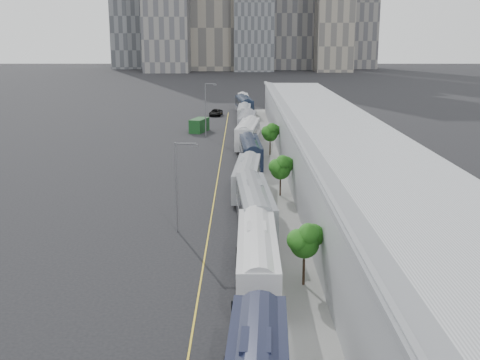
{
  "coord_description": "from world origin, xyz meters",
  "views": [
    {
      "loc": [
        1.37,
        -4.16,
        17.03
      ],
      "look_at": [
        1.29,
        54.76,
        3.0
      ],
      "focal_mm": 45.0,
      "sensor_mm": 36.0,
      "label": 1
    }
  ],
  "objects_px": {
    "street_lamp_far": "(207,106)",
    "bus_10": "(243,102)",
    "bus_6": "(248,136)",
    "bus_9": "(244,107)",
    "bus_2": "(257,264)",
    "bus_3": "(255,211)",
    "bus_7": "(247,125)",
    "suv": "(216,112)",
    "bus_4": "(247,180)",
    "bus_8": "(244,115)",
    "bus_5": "(251,154)",
    "shipping_container": "(199,125)",
    "street_lamp_near": "(178,180)"
  },
  "relations": [
    {
      "from": "street_lamp_far",
      "to": "bus_10",
      "type": "bearing_deg",
      "value": 81.5
    },
    {
      "from": "bus_6",
      "to": "bus_9",
      "type": "relative_size",
      "value": 1.01
    },
    {
      "from": "bus_2",
      "to": "bus_3",
      "type": "relative_size",
      "value": 0.98
    },
    {
      "from": "bus_7",
      "to": "suv",
      "type": "bearing_deg",
      "value": 108.05
    },
    {
      "from": "street_lamp_far",
      "to": "bus_7",
      "type": "bearing_deg",
      "value": 22.04
    },
    {
      "from": "bus_6",
      "to": "bus_4",
      "type": "bearing_deg",
      "value": -85.08
    },
    {
      "from": "bus_3",
      "to": "bus_8",
      "type": "distance_m",
      "value": 69.56
    },
    {
      "from": "bus_4",
      "to": "bus_9",
      "type": "bearing_deg",
      "value": 93.84
    },
    {
      "from": "bus_3",
      "to": "suv",
      "type": "distance_m",
      "value": 81.18
    },
    {
      "from": "bus_5",
      "to": "bus_9",
      "type": "height_order",
      "value": "bus_9"
    },
    {
      "from": "bus_4",
      "to": "shipping_container",
      "type": "bearing_deg",
      "value": 104.42
    },
    {
      "from": "bus_5",
      "to": "bus_10",
      "type": "height_order",
      "value": "bus_5"
    },
    {
      "from": "bus_3",
      "to": "bus_6",
      "type": "height_order",
      "value": "bus_6"
    },
    {
      "from": "bus_10",
      "to": "shipping_container",
      "type": "bearing_deg",
      "value": -104.06
    },
    {
      "from": "bus_3",
      "to": "suv",
      "type": "xyz_separation_m",
      "value": [
        -6.8,
        80.89,
        -0.96
      ]
    },
    {
      "from": "bus_5",
      "to": "suv",
      "type": "height_order",
      "value": "bus_5"
    },
    {
      "from": "bus_9",
      "to": "suv",
      "type": "relative_size",
      "value": 2.64
    },
    {
      "from": "bus_5",
      "to": "shipping_container",
      "type": "bearing_deg",
      "value": 104.23
    },
    {
      "from": "bus_10",
      "to": "street_lamp_near",
      "type": "bearing_deg",
      "value": -95.52
    },
    {
      "from": "bus_6",
      "to": "bus_9",
      "type": "height_order",
      "value": "bus_6"
    },
    {
      "from": "bus_8",
      "to": "street_lamp_near",
      "type": "relative_size",
      "value": 1.54
    },
    {
      "from": "bus_8",
      "to": "street_lamp_far",
      "type": "relative_size",
      "value": 1.34
    },
    {
      "from": "bus_7",
      "to": "bus_8",
      "type": "bearing_deg",
      "value": 95.37
    },
    {
      "from": "bus_8",
      "to": "bus_10",
      "type": "height_order",
      "value": "bus_8"
    },
    {
      "from": "bus_5",
      "to": "suv",
      "type": "xyz_separation_m",
      "value": [
        -6.88,
        53.02,
        -0.81
      ]
    },
    {
      "from": "bus_3",
      "to": "bus_5",
      "type": "bearing_deg",
      "value": 86.6
    },
    {
      "from": "bus_4",
      "to": "bus_8",
      "type": "bearing_deg",
      "value": 93.89
    },
    {
      "from": "bus_7",
      "to": "street_lamp_near",
      "type": "xyz_separation_m",
      "value": [
        -6.66,
        -55.68,
        3.1
      ]
    },
    {
      "from": "bus_5",
      "to": "suv",
      "type": "bearing_deg",
      "value": 94.8
    },
    {
      "from": "bus_2",
      "to": "bus_9",
      "type": "relative_size",
      "value": 0.96
    },
    {
      "from": "bus_5",
      "to": "bus_10",
      "type": "bearing_deg",
      "value": 88.01
    },
    {
      "from": "street_lamp_far",
      "to": "shipping_container",
      "type": "xyz_separation_m",
      "value": [
        -1.71,
        5.57,
        -4.11
      ]
    },
    {
      "from": "bus_7",
      "to": "suv",
      "type": "height_order",
      "value": "bus_7"
    },
    {
      "from": "bus_4",
      "to": "bus_10",
      "type": "bearing_deg",
      "value": 93.95
    },
    {
      "from": "bus_10",
      "to": "shipping_container",
      "type": "xyz_separation_m",
      "value": [
        -8.28,
        -38.41,
        -0.25
      ]
    },
    {
      "from": "bus_2",
      "to": "shipping_container",
      "type": "xyz_separation_m",
      "value": [
        -8.8,
        70.55,
        -0.44
      ]
    },
    {
      "from": "bus_8",
      "to": "bus_10",
      "type": "bearing_deg",
      "value": 91.69
    },
    {
      "from": "bus_3",
      "to": "street_lamp_near",
      "type": "distance_m",
      "value": 7.44
    },
    {
      "from": "street_lamp_far",
      "to": "bus_3",
      "type": "bearing_deg",
      "value": -82.12
    },
    {
      "from": "bus_2",
      "to": "suv",
      "type": "xyz_separation_m",
      "value": [
        -6.69,
        93.81,
        -0.93
      ]
    },
    {
      "from": "bus_5",
      "to": "bus_3",
      "type": "bearing_deg",
      "value": -92.76
    },
    {
      "from": "bus_4",
      "to": "street_lamp_far",
      "type": "distance_m",
      "value": 40.12
    },
    {
      "from": "bus_9",
      "to": "suv",
      "type": "xyz_separation_m",
      "value": [
        -6.31,
        -2.33,
        -0.97
      ]
    },
    {
      "from": "bus_8",
      "to": "street_lamp_far",
      "type": "bearing_deg",
      "value": -109.27
    },
    {
      "from": "bus_8",
      "to": "street_lamp_near",
      "type": "distance_m",
      "value": 70.65
    },
    {
      "from": "bus_7",
      "to": "bus_4",
      "type": "bearing_deg",
      "value": -87.07
    },
    {
      "from": "bus_7",
      "to": "shipping_container",
      "type": "xyz_separation_m",
      "value": [
        -8.82,
        2.69,
        -0.41
      ]
    },
    {
      "from": "street_lamp_far",
      "to": "bus_5",
      "type": "bearing_deg",
      "value": -73.23
    },
    {
      "from": "bus_7",
      "to": "street_lamp_near",
      "type": "distance_m",
      "value": 56.16
    },
    {
      "from": "bus_6",
      "to": "bus_8",
      "type": "xyz_separation_m",
      "value": [
        -0.43,
        27.09,
        -0.2
      ]
    }
  ]
}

